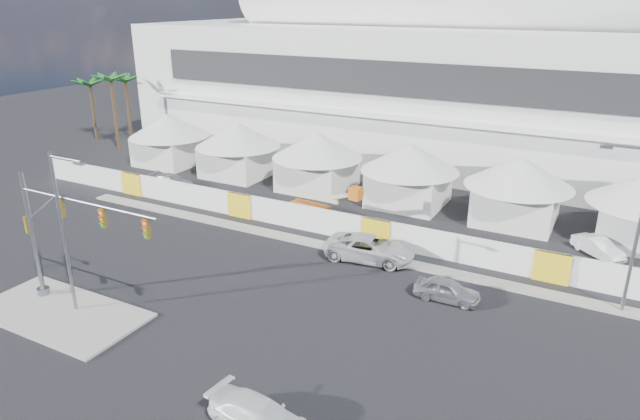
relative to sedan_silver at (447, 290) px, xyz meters
The scene contains 16 objects.
ground 15.76m from the sedan_silver, 144.98° to the right, with size 160.00×160.00×0.00m, color black.
median_island 22.41m from the sedan_silver, 147.50° to the right, with size 10.00×5.00×0.15m, color gray.
far_curb 7.93m from the sedan_silver, 25.98° to the left, with size 80.00×1.20×0.12m, color gray.
stadium 33.89m from the sedan_silver, 97.35° to the left, with size 80.00×24.80×21.98m.
tent_row 19.59m from the sedan_silver, 129.64° to the left, with size 53.40×8.40×5.40m.
hoarding_fence 8.80m from the sedan_silver, 141.62° to the left, with size 70.00×0.25×2.00m, color white.
palm_cluster 51.06m from the sedan_silver, 156.18° to the left, with size 10.60×10.60×8.55m.
sedan_silver is the anchor object (origin of this frame).
pickup_curb 6.94m from the sedan_silver, 154.81° to the left, with size 6.09×2.81×1.69m, color silver.
pickup_near 14.86m from the sedan_silver, 104.05° to the right, with size 4.81×1.95×1.40m, color white.
lot_car_a 13.39m from the sedan_silver, 56.10° to the left, with size 3.88×1.35×1.28m, color silver.
lot_car_c 30.43m from the sedan_silver, 163.50° to the left, with size 4.35×1.77×1.26m, color #B0AFB4.
traffic_mast 22.68m from the sedan_silver, 150.32° to the right, with size 10.33×0.74×7.66m.
streetlight_median 21.96m from the sedan_silver, 148.05° to the right, with size 2.57×0.26×9.28m.
streetlight_curb 10.90m from the sedan_silver, 20.95° to the left, with size 2.89×0.65×9.77m.
boom_lift 15.58m from the sedan_silver, 148.88° to the left, with size 6.85×1.98×3.42m.
Camera 1 is at (20.46, -20.92, 16.97)m, focal length 32.00 mm.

